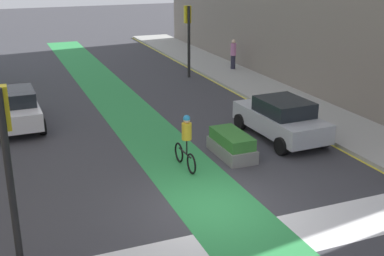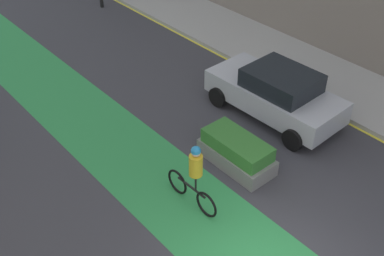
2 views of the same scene
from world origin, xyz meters
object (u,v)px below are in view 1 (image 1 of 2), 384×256
object	(u,v)px
median_planter	(232,145)
car_white_left_far	(14,108)
traffic_signal_near_left	(5,143)
car_silver_right_far	(281,118)
traffic_signal_far_right	(188,27)
pedestrian_sidewalk_right_a	(233,54)
cyclist_in_lane	(186,141)

from	to	relation	value
median_planter	car_white_left_far	bearing A→B (deg)	137.81
traffic_signal_near_left	car_silver_right_far	bearing A→B (deg)	26.02
traffic_signal_far_right	pedestrian_sidewalk_right_a	distance (m)	3.52
car_silver_right_far	pedestrian_sidewalk_right_a	bearing A→B (deg)	72.38
cyclist_in_lane	pedestrian_sidewalk_right_a	size ratio (longest dim) A/B	1.05
car_silver_right_far	pedestrian_sidewalk_right_a	world-z (taller)	pedestrian_sidewalk_right_a
cyclist_in_lane	median_planter	size ratio (longest dim) A/B	0.88
pedestrian_sidewalk_right_a	car_white_left_far	bearing A→B (deg)	-155.15
car_white_left_far	car_silver_right_far	distance (m)	10.64
traffic_signal_near_left	traffic_signal_far_right	world-z (taller)	traffic_signal_near_left
car_white_left_far	cyclist_in_lane	distance (m)	8.19
traffic_signal_near_left	traffic_signal_far_right	size ratio (longest dim) A/B	1.03
traffic_signal_near_left	car_silver_right_far	world-z (taller)	traffic_signal_near_left
traffic_signal_far_right	car_white_left_far	xyz separation A→B (m)	(-9.77, -5.60, -2.01)
car_white_left_far	median_planter	distance (m)	9.14
car_silver_right_far	median_planter	xyz separation A→B (m)	(-2.50, -0.89, -0.40)
car_white_left_far	cyclist_in_lane	bearing A→B (deg)	-53.27
traffic_signal_near_left	median_planter	distance (m)	8.62
pedestrian_sidewalk_right_a	traffic_signal_far_right	bearing A→B (deg)	-173.66
car_white_left_far	car_silver_right_far	xyz separation A→B (m)	(9.26, -5.24, 0.00)
car_white_left_far	pedestrian_sidewalk_right_a	size ratio (longest dim) A/B	2.40
median_planter	pedestrian_sidewalk_right_a	bearing A→B (deg)	63.37
traffic_signal_near_left	car_white_left_far	size ratio (longest dim) A/B	0.97
cyclist_in_lane	median_planter	xyz separation A→B (m)	(1.87, 0.43, -0.57)
traffic_signal_far_right	car_white_left_far	bearing A→B (deg)	-150.21
car_silver_right_far	median_planter	size ratio (longest dim) A/B	2.01
car_silver_right_far	pedestrian_sidewalk_right_a	distance (m)	11.72
traffic_signal_far_right	median_planter	bearing A→B (deg)	-104.40
traffic_signal_near_left	pedestrian_sidewalk_right_a	bearing A→B (deg)	50.10
car_silver_right_far	cyclist_in_lane	bearing A→B (deg)	-163.14
traffic_signal_far_right	median_planter	distance (m)	12.34
traffic_signal_near_left	cyclist_in_lane	distance (m)	6.70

